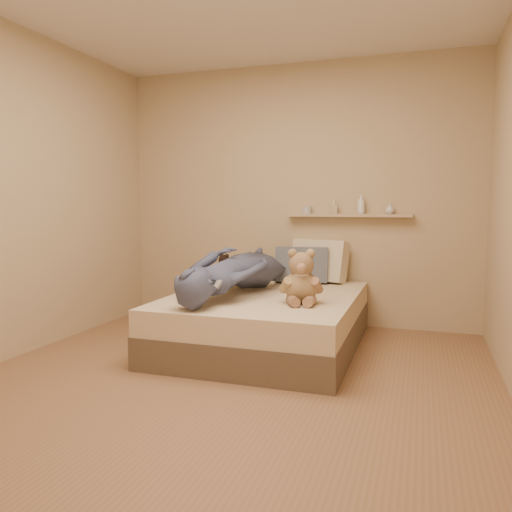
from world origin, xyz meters
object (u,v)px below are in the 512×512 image
(teddy_bear, at_px, (301,281))
(pillow_grey, at_px, (302,265))
(game_console, at_px, (210,284))
(pillow_cream, at_px, (319,261))
(dark_plush, at_px, (225,269))
(bed, at_px, (266,320))
(wall_shelf, at_px, (348,215))
(person, at_px, (235,270))

(teddy_bear, xyz_separation_m, pillow_grey, (-0.23, 1.01, -0.00))
(game_console, xyz_separation_m, pillow_cream, (0.54, 1.44, 0.03))
(dark_plush, bearing_deg, bed, -44.35)
(dark_plush, bearing_deg, game_console, -72.99)
(pillow_cream, bearing_deg, game_console, -110.46)
(teddy_bear, height_order, wall_shelf, wall_shelf)
(bed, xyz_separation_m, game_console, (-0.25, -0.61, 0.39))
(person, bearing_deg, pillow_cream, -114.88)
(pillow_grey, distance_m, person, 0.87)
(teddy_bear, height_order, person, teddy_bear)
(dark_plush, relative_size, pillow_grey, 0.54)
(bed, relative_size, game_console, 9.55)
(dark_plush, distance_m, pillow_cream, 0.94)
(bed, relative_size, pillow_grey, 3.80)
(game_console, height_order, teddy_bear, teddy_bear)
(pillow_cream, bearing_deg, pillow_grey, -134.97)
(bed, distance_m, game_console, 0.77)
(teddy_bear, xyz_separation_m, person, (-0.63, 0.24, 0.03))
(bed, bearing_deg, person, -161.46)
(bed, height_order, person, person)
(wall_shelf, bearing_deg, pillow_cream, -163.61)
(game_console, relative_size, dark_plush, 0.74)
(teddy_bear, bearing_deg, pillow_cream, 94.68)
(person, relative_size, wall_shelf, 1.40)
(game_console, bearing_deg, wall_shelf, 62.04)
(pillow_cream, relative_size, person, 0.33)
(dark_plush, relative_size, pillow_cream, 0.49)
(dark_plush, relative_size, person, 0.16)
(teddy_bear, bearing_deg, pillow_grey, 103.04)
(pillow_grey, bearing_deg, game_console, -106.99)
(pillow_cream, height_order, wall_shelf, wall_shelf)
(pillow_grey, distance_m, wall_shelf, 0.67)
(bed, height_order, teddy_bear, teddy_bear)
(game_console, bearing_deg, teddy_bear, 24.50)
(game_console, relative_size, pillow_grey, 0.40)
(game_console, relative_size, wall_shelf, 0.17)
(person, bearing_deg, bed, -156.17)
(pillow_grey, xyz_separation_m, wall_shelf, (0.41, 0.22, 0.48))
(person, bearing_deg, dark_plush, -56.23)
(pillow_cream, xyz_separation_m, wall_shelf, (0.27, 0.08, 0.45))
(teddy_bear, bearing_deg, wall_shelf, 81.92)
(wall_shelf, bearing_deg, bed, -121.18)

